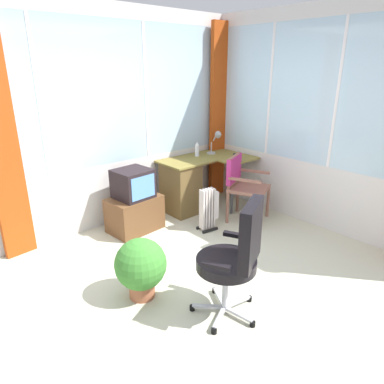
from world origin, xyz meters
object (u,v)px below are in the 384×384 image
(spray_bottle, at_px, (197,149))
(space_heater, at_px, (209,209))
(wooden_armchair, at_px, (241,179))
(potted_plant, at_px, (141,266))
(desk_lamp, at_px, (218,139))
(tv_remote, at_px, (236,155))
(office_chair, at_px, (236,253))
(desk, at_px, (184,185))
(tv_on_stand, at_px, (134,204))

(spray_bottle, distance_m, space_heater, 1.07)
(wooden_armchair, bearing_deg, potted_plant, -163.45)
(desk_lamp, bearing_deg, tv_remote, -69.03)
(office_chair, relative_size, potted_plant, 1.81)
(desk, distance_m, tv_on_stand, 0.87)
(desk_lamp, distance_m, potted_plant, 2.68)
(spray_bottle, relative_size, office_chair, 0.21)
(desk, xyz_separation_m, spray_bottle, (0.34, 0.09, 0.45))
(tv_remote, relative_size, tv_on_stand, 0.19)
(tv_remote, xyz_separation_m, space_heater, (-0.93, -0.41, -0.47))
(desk_lamp, distance_m, spray_bottle, 0.37)
(tv_on_stand, relative_size, potted_plant, 1.41)
(potted_plant, bearing_deg, desk, 39.43)
(tv_on_stand, bearing_deg, space_heater, -39.92)
(desk_lamp, bearing_deg, wooden_armchair, -110.12)
(desk_lamp, height_order, office_chair, desk_lamp)
(wooden_armchair, distance_m, office_chair, 2.02)
(desk_lamp, bearing_deg, potted_plant, -149.81)
(spray_bottle, xyz_separation_m, tv_on_stand, (-1.21, -0.16, -0.49))
(desk_lamp, xyz_separation_m, tv_on_stand, (-1.55, -0.09, -0.61))
(desk, bearing_deg, desk_lamp, 1.37)
(space_heater, bearing_deg, desk, 78.23)
(desk_lamp, distance_m, space_heater, 1.27)
(desk_lamp, xyz_separation_m, space_heater, (-0.82, -0.69, -0.69))
(desk_lamp, xyz_separation_m, wooden_armchair, (-0.26, -0.72, -0.40))
(spray_bottle, xyz_separation_m, wooden_armchair, (0.08, -0.80, -0.28))
(desk_lamp, relative_size, spray_bottle, 1.60)
(potted_plant, bearing_deg, tv_on_stand, 60.02)
(office_chair, bearing_deg, wooden_armchair, 40.53)
(tv_remote, relative_size, wooden_armchair, 0.17)
(office_chair, height_order, potted_plant, office_chair)
(desk, height_order, wooden_armchair, wooden_armchair)
(wooden_armchair, height_order, potted_plant, wooden_armchair)
(tv_on_stand, bearing_deg, desk_lamp, 3.23)
(office_chair, xyz_separation_m, space_heater, (0.98, 1.34, -0.31))
(desk_lamp, height_order, tv_remote, desk_lamp)
(potted_plant, bearing_deg, office_chair, -58.13)
(space_heater, bearing_deg, potted_plant, -156.75)
(desk, distance_m, space_heater, 0.70)
(tv_on_stand, height_order, space_heater, tv_on_stand)
(tv_remote, bearing_deg, wooden_armchair, -103.22)
(desk, bearing_deg, spray_bottle, 15.36)
(spray_bottle, bearing_deg, desk, -164.64)
(tv_remote, distance_m, wooden_armchair, 0.60)
(office_chair, xyz_separation_m, potted_plant, (-0.45, 0.72, -0.27))
(tv_remote, bearing_deg, desk, -171.34)
(desk, relative_size, wooden_armchair, 1.44)
(tv_remote, xyz_separation_m, office_chair, (-1.91, -1.75, -0.16))
(tv_on_stand, xyz_separation_m, space_heater, (0.73, -0.61, -0.08))
(space_heater, height_order, potted_plant, potted_plant)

